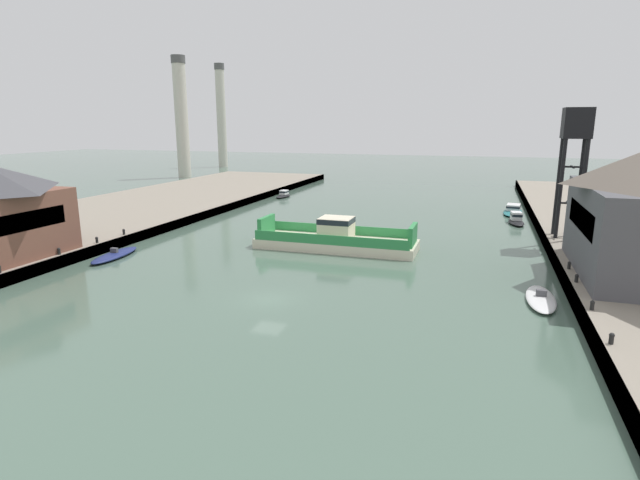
{
  "coord_description": "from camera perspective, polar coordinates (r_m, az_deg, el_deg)",
  "views": [
    {
      "loc": [
        16.18,
        -36.14,
        14.18
      ],
      "look_at": [
        0.0,
        13.9,
        2.0
      ],
      "focal_mm": 28.28,
      "sensor_mm": 36.0,
      "label": 1
    }
  ],
  "objects": [
    {
      "name": "moored_boat_near_right",
      "position": [
        45.02,
        23.71,
        -6.11
      ],
      "size": [
        2.3,
        7.08,
        1.02
      ],
      "color": "white",
      "rests_on": "ground"
    },
    {
      "name": "ground_plane",
      "position": [
        42.06,
        -5.88,
        -6.74
      ],
      "size": [
        400.0,
        400.0,
        0.0
      ],
      "primitive_type": "plane",
      "color": "#4C6656"
    },
    {
      "name": "bollard_left_far",
      "position": [
        64.51,
        -21.32,
        0.91
      ],
      "size": [
        0.32,
        0.32,
        0.71
      ],
      "color": "black",
      "rests_on": "quay_left"
    },
    {
      "name": "bollard_right_fore",
      "position": [
        35.49,
        30.11,
        -9.55
      ],
      "size": [
        0.32,
        0.32,
        0.71
      ],
      "color": "black",
      "rests_on": "quay_right"
    },
    {
      "name": "bollard_right_far",
      "position": [
        51.28,
        26.36,
        -2.53
      ],
      "size": [
        0.32,
        0.32,
        0.71
      ],
      "color": "black",
      "rests_on": "quay_right"
    },
    {
      "name": "moored_boat_mid_right",
      "position": [
        58.9,
        -22.21,
        -1.58
      ],
      "size": [
        2.74,
        7.62,
        1.08
      ],
      "color": "navy",
      "rests_on": "ground"
    },
    {
      "name": "quay_left",
      "position": [
        78.76,
        -25.34,
        1.86
      ],
      "size": [
        28.0,
        140.0,
        1.22
      ],
      "color": "gray",
      "rests_on": "ground"
    },
    {
      "name": "moored_boat_far_left",
      "position": [
        87.0,
        21.01,
        3.15
      ],
      "size": [
        3.77,
        8.39,
        1.48
      ],
      "color": "#237075",
      "rests_on": "ground"
    },
    {
      "name": "smokestack_distant_b",
      "position": [
        140.82,
        -15.43,
        13.59
      ],
      "size": [
        3.61,
        3.61,
        31.25
      ],
      "color": "beige",
      "rests_on": "ground"
    },
    {
      "name": "moored_boat_mid_left",
      "position": [
        99.65,
        -4.14,
        5.13
      ],
      "size": [
        2.13,
        5.29,
        1.4
      ],
      "color": "black",
      "rests_on": "ground"
    },
    {
      "name": "chain_ferry",
      "position": [
        58.36,
        1.84,
        0.1
      ],
      "size": [
        18.57,
        5.99,
        3.67
      ],
      "color": "beige",
      "rests_on": "ground"
    },
    {
      "name": "bollard_left_mid",
      "position": [
        57.46,
        -27.44,
        -1.09
      ],
      "size": [
        0.32,
        0.32,
        0.71
      ],
      "color": "black",
      "rests_on": "quay_left"
    },
    {
      "name": "bollard_right_aft",
      "position": [
        47.34,
        27.04,
        -3.82
      ],
      "size": [
        0.32,
        0.32,
        0.71
      ],
      "color": "black",
      "rests_on": "quay_right"
    },
    {
      "name": "bollard_left_aft",
      "position": [
        61.2,
        -23.94,
        0.05
      ],
      "size": [
        0.32,
        0.32,
        0.71
      ],
      "color": "black",
      "rests_on": "quay_left"
    },
    {
      "name": "crane_tower",
      "position": [
        64.59,
        26.95,
        10.2
      ],
      "size": [
        2.98,
        2.98,
        14.71
      ],
      "color": "black",
      "rests_on": "quay_right"
    },
    {
      "name": "bollard_right_mid",
      "position": [
        40.99,
        28.44,
        -6.45
      ],
      "size": [
        0.32,
        0.32,
        0.71
      ],
      "color": "black",
      "rests_on": "quay_right"
    },
    {
      "name": "moored_boat_near_left",
      "position": [
        78.27,
        21.32,
        2.18
      ],
      "size": [
        2.59,
        5.95,
        1.71
      ],
      "color": "black",
      "rests_on": "ground"
    },
    {
      "name": "smokestack_distant_a",
      "position": [
        173.3,
        -11.13,
        13.92
      ],
      "size": [
        3.2,
        3.2,
        33.08
      ],
      "color": "beige",
      "rests_on": "ground"
    }
  ]
}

